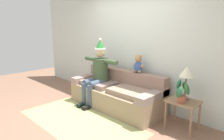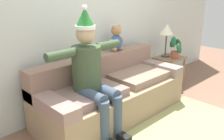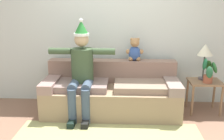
% 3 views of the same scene
% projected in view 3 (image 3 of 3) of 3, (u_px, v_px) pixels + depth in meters
% --- Properties ---
extents(back_wall, '(7.00, 0.10, 2.70)m').
position_uv_depth(back_wall, '(113.00, 25.00, 4.39)').
color(back_wall, silver).
rests_on(back_wall, ground_plane).
extents(couch, '(2.12, 0.86, 0.79)m').
position_uv_depth(couch, '(111.00, 93.00, 4.17)').
color(couch, '#9C8262').
rests_on(couch, ground_plane).
extents(person_seated, '(1.02, 0.77, 1.50)m').
position_uv_depth(person_seated, '(81.00, 68.00, 3.92)').
color(person_seated, '#3B5033').
rests_on(person_seated, ground_plane).
extents(teddy_bear, '(0.29, 0.17, 0.38)m').
position_uv_depth(teddy_bear, '(135.00, 50.00, 4.23)').
color(teddy_bear, '#355599').
rests_on(teddy_bear, couch).
extents(side_table, '(0.50, 0.41, 0.52)m').
position_uv_depth(side_table, '(205.00, 86.00, 4.11)').
color(side_table, '#8B6A4B').
rests_on(side_table, ground_plane).
extents(table_lamp, '(0.24, 0.24, 0.58)m').
position_uv_depth(table_lamp, '(205.00, 52.00, 4.05)').
color(table_lamp, '#4F464A').
rests_on(table_lamp, side_table).
extents(potted_plant, '(0.26, 0.29, 0.39)m').
position_uv_depth(potted_plant, '(209.00, 71.00, 3.95)').
color(potted_plant, '#A05239').
rests_on(potted_plant, side_table).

